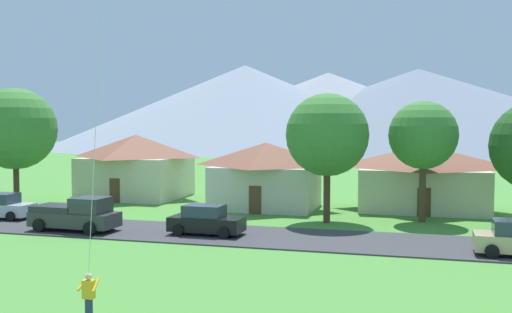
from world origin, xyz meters
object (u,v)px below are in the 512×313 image
house_left_center (266,174)px  house_right_center (424,176)px  tree_near_left (327,135)px  tree_near_right (15,129)px  tree_right_of_center (423,135)px  parked_car_black_mid_east (206,221)px  house_leftmost (136,165)px  parked_car_silver_west_end (1,207)px  pickup_truck_charcoal_west_side (77,214)px

house_left_center → house_right_center: size_ratio=0.83×
tree_near_left → tree_near_right: size_ratio=0.91×
tree_right_of_center → tree_near_right: tree_near_right is taller
tree_right_of_center → parked_car_black_mid_east: tree_right_of_center is taller
house_leftmost → parked_car_silver_west_end: size_ratio=2.01×
house_leftmost → tree_right_of_center: size_ratio=1.09×
tree_near_right → parked_car_silver_west_end: size_ratio=2.14×
house_leftmost → tree_near_right: (-6.26, -7.65, 3.18)m
house_left_center → parked_car_silver_west_end: 18.61m
house_right_center → tree_right_of_center: bearing=-91.5°
house_left_center → tree_near_right: size_ratio=0.88×
parked_car_black_mid_east → house_leftmost: bearing=129.1°
tree_near_left → tree_right_of_center: bearing=17.6°
house_left_center → parked_car_black_mid_east: bearing=-92.5°
house_left_center → tree_right_of_center: size_ratio=1.03×
parked_car_silver_west_end → pickup_truck_charcoal_west_side: bearing=-19.3°
house_leftmost → tree_right_of_center: (23.91, -6.67, 2.78)m
house_left_center → tree_near_left: 8.17m
tree_near_right → house_left_center: bearing=13.1°
parked_car_silver_west_end → pickup_truck_charcoal_west_side: (7.42, -2.60, 0.19)m
tree_near_right → house_right_center: bearing=12.6°
house_leftmost → pickup_truck_charcoal_west_side: 16.42m
tree_near_left → tree_near_right: tree_near_right is taller
house_right_center → tree_near_left: bearing=-128.3°
tree_near_left → tree_right_of_center: tree_near_left is taller
house_right_center → parked_car_silver_west_end: 29.90m
parked_car_black_mid_east → tree_right_of_center: bearing=34.4°
tree_right_of_center → parked_car_silver_west_end: size_ratio=1.84×
tree_near_left → house_leftmost: bearing=154.6°
house_leftmost → tree_near_right: tree_near_right is taller
house_right_center → tree_near_left: 10.31m
house_leftmost → house_right_center: 24.08m
house_left_center → parked_car_silver_west_end: bearing=-147.8°
tree_right_of_center → parked_car_black_mid_east: 15.17m
house_leftmost → tree_right_of_center: 24.98m
tree_near_left → pickup_truck_charcoal_west_side: 16.14m
house_right_center → pickup_truck_charcoal_west_side: 24.80m
house_left_center → pickup_truck_charcoal_west_side: 15.04m
house_right_center → parked_car_silver_west_end: size_ratio=2.27×
house_left_center → tree_near_right: tree_near_right is taller
house_left_center → tree_right_of_center: 12.24m
house_leftmost → house_right_center: house_leftmost is taller
house_right_center → tree_near_right: tree_near_right is taller
house_left_center → tree_near_left: size_ratio=0.97×
house_left_center → tree_near_right: 19.61m
house_right_center → parked_car_silver_west_end: (-27.20, -12.29, -1.63)m
house_leftmost → parked_car_silver_west_end: 13.66m
tree_near_left → parked_car_black_mid_east: bearing=-133.5°
tree_near_left → pickup_truck_charcoal_west_side: tree_near_left is taller
house_leftmost → parked_car_silver_west_end: house_leftmost is taller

